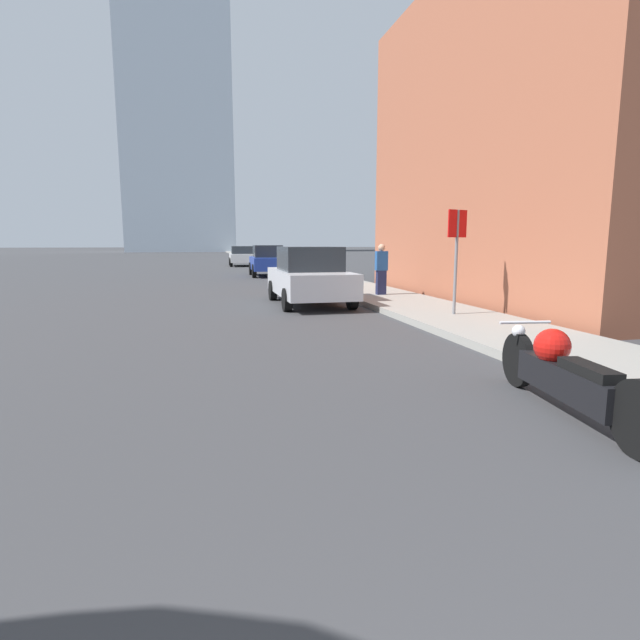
% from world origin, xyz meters
% --- Properties ---
extents(sidewalk, '(2.37, 240.00, 0.15)m').
position_xyz_m(sidewalk, '(5.15, 40.00, 0.07)').
color(sidewalk, gray).
rests_on(sidewalk, ground_plane).
extents(brick_storefront, '(8.36, 12.06, 9.39)m').
position_xyz_m(brick_storefront, '(10.72, 14.20, 4.69)').
color(brick_storefront, '#9E563D').
rests_on(brick_storefront, ground_plane).
extents(distant_tower, '(19.98, 19.98, 64.57)m').
position_xyz_m(distant_tower, '(-3.99, 107.02, 32.29)').
color(distant_tower, silver).
rests_on(distant_tower, ground_plane).
extents(motorcycle, '(0.69, 2.72, 0.84)m').
position_xyz_m(motorcycle, '(3.25, 5.05, 0.42)').
color(motorcycle, black).
rests_on(motorcycle, ground_plane).
extents(parked_car_silver, '(1.94, 4.25, 1.64)m').
position_xyz_m(parked_car_silver, '(2.61, 14.63, 0.81)').
color(parked_car_silver, '#BCBCC1').
rests_on(parked_car_silver, ground_plane).
extents(parked_car_blue, '(1.88, 3.90, 1.62)m').
position_xyz_m(parked_car_blue, '(3.01, 27.11, 0.82)').
color(parked_car_blue, '#1E3899').
rests_on(parked_car_blue, ground_plane).
extents(parked_car_white, '(1.97, 4.11, 1.49)m').
position_xyz_m(parked_car_white, '(2.59, 39.11, 0.76)').
color(parked_car_white, silver).
rests_on(parked_car_white, ground_plane).
extents(stop_sign, '(0.57, 0.26, 2.31)m').
position_xyz_m(stop_sign, '(5.17, 10.98, 1.72)').
color(stop_sign, slate).
rests_on(stop_sign, sidewalk).
extents(pedestrian, '(0.36, 0.22, 1.56)m').
position_xyz_m(pedestrian, '(5.05, 15.42, 0.94)').
color(pedestrian, '#1E2347').
rests_on(pedestrian, sidewalk).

